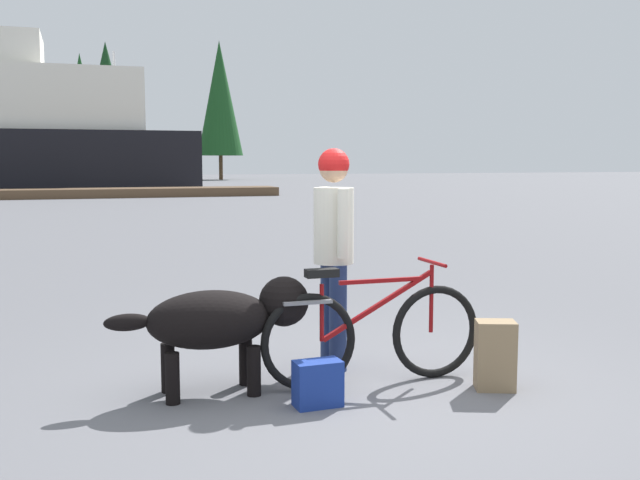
{
  "coord_description": "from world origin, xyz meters",
  "views": [
    {
      "loc": [
        -1.85,
        -4.69,
        1.67
      ],
      "look_at": [
        0.19,
        1.49,
        0.95
      ],
      "focal_mm": 40.72,
      "sensor_mm": 36.0,
      "label": 1
    }
  ],
  "objects_px": {
    "sailboat_moored": "(118,182)",
    "backpack": "(495,355)",
    "dog": "(223,319)",
    "person_cyclist": "(334,236)",
    "handbag_pannier": "(318,384)",
    "bicycle": "(372,333)"
  },
  "relations": [
    {
      "from": "dog",
      "to": "backpack",
      "type": "bearing_deg",
      "value": -16.12
    },
    {
      "from": "dog",
      "to": "handbag_pannier",
      "type": "relative_size",
      "value": 4.55
    },
    {
      "from": "bicycle",
      "to": "sailboat_moored",
      "type": "xyz_separation_m",
      "value": [
        -0.03,
        37.15,
        0.09
      ]
    },
    {
      "from": "bicycle",
      "to": "backpack",
      "type": "distance_m",
      "value": 0.91
    },
    {
      "from": "dog",
      "to": "sailboat_moored",
      "type": "relative_size",
      "value": 0.16
    },
    {
      "from": "backpack",
      "to": "dog",
      "type": "bearing_deg",
      "value": 163.88
    },
    {
      "from": "person_cyclist",
      "to": "sailboat_moored",
      "type": "relative_size",
      "value": 0.2
    },
    {
      "from": "bicycle",
      "to": "backpack",
      "type": "bearing_deg",
      "value": -26.63
    },
    {
      "from": "sailboat_moored",
      "to": "dog",
      "type": "bearing_deg",
      "value": -91.64
    },
    {
      "from": "dog",
      "to": "person_cyclist",
      "type": "bearing_deg",
      "value": 20.76
    },
    {
      "from": "bicycle",
      "to": "backpack",
      "type": "height_order",
      "value": "bicycle"
    },
    {
      "from": "bicycle",
      "to": "backpack",
      "type": "relative_size",
      "value": 3.43
    },
    {
      "from": "bicycle",
      "to": "person_cyclist",
      "type": "xyz_separation_m",
      "value": [
        -0.13,
        0.51,
        0.68
      ]
    },
    {
      "from": "bicycle",
      "to": "dog",
      "type": "bearing_deg",
      "value": 172.44
    },
    {
      "from": "dog",
      "to": "sailboat_moored",
      "type": "distance_m",
      "value": 37.02
    },
    {
      "from": "bicycle",
      "to": "backpack",
      "type": "xyz_separation_m",
      "value": [
        0.8,
        -0.4,
        -0.13
      ]
    },
    {
      "from": "person_cyclist",
      "to": "handbag_pannier",
      "type": "relative_size",
      "value": 5.5
    },
    {
      "from": "bicycle",
      "to": "dog",
      "type": "relative_size",
      "value": 1.19
    },
    {
      "from": "dog",
      "to": "sailboat_moored",
      "type": "height_order",
      "value": "sailboat_moored"
    },
    {
      "from": "sailboat_moored",
      "to": "backpack",
      "type": "bearing_deg",
      "value": -88.74
    },
    {
      "from": "backpack",
      "to": "sailboat_moored",
      "type": "height_order",
      "value": "sailboat_moored"
    },
    {
      "from": "backpack",
      "to": "handbag_pannier",
      "type": "relative_size",
      "value": 1.58
    }
  ]
}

